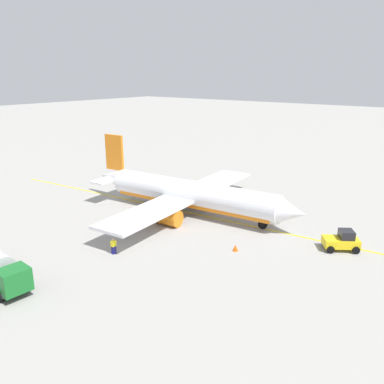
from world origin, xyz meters
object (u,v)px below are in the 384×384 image
Objects in this scene: airplane at (189,194)px; safety_cone_nose at (235,248)px; refueling_worker at (114,246)px; pushback_tug at (342,241)px.

safety_cone_nose is (11.37, -6.42, -2.24)m from airplane.
refueling_worker reaches higher than safety_cone_nose.
airplane is at bearing 150.55° from safety_cone_nose.
refueling_worker is (-18.41, -15.57, -0.19)m from pushback_tug.
pushback_tug is at bearing 39.40° from safety_cone_nose.
pushback_tug is (20.13, 0.78, -1.57)m from airplane.
airplane is at bearing -177.78° from pushback_tug.
pushback_tug reaches higher than refueling_worker.
refueling_worker is 12.78m from safety_cone_nose.
refueling_worker is (1.72, -14.79, -1.75)m from airplane.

